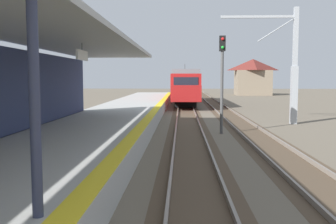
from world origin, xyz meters
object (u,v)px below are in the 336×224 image
at_px(approaching_train, 185,85).
at_px(distant_trackside_house, 253,76).
at_px(catenary_pylon_far_side, 290,69).
at_px(rail_signal_post, 222,74).

height_order(approaching_train, distant_trackside_house, distant_trackside_house).
bearing_deg(distant_trackside_house, approaching_train, -117.05).
distance_m(catenary_pylon_far_side, distant_trackside_house, 43.81).
height_order(approaching_train, catenary_pylon_far_side, catenary_pylon_far_side).
distance_m(approaching_train, rail_signal_post, 24.03).
xyz_separation_m(approaching_train, rail_signal_post, (1.73, -23.95, 1.02)).
xyz_separation_m(approaching_train, distant_trackside_house, (12.30, 24.08, 1.16)).
distance_m(rail_signal_post, distant_trackside_house, 49.17).
bearing_deg(rail_signal_post, distant_trackside_house, 77.59).
bearing_deg(rail_signal_post, approaching_train, 94.14).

